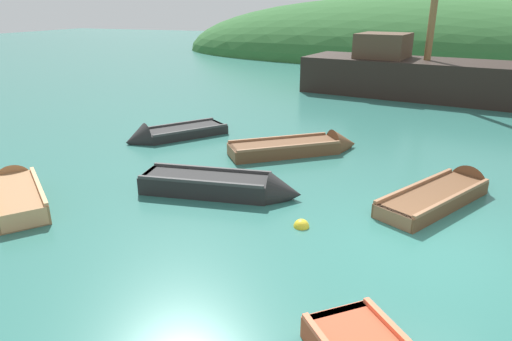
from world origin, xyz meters
TOP-DOWN VIEW (x-y plane):
  - ground_plane at (0.00, 0.00)m, footprint 120.00×120.00m
  - shore_hill at (-2.69, 33.47)m, footprint 39.12×19.32m
  - sailing_ship at (1.57, 14.32)m, footprint 18.27×5.70m
  - rowboat_far at (-4.23, 1.02)m, footprint 3.69×1.46m
  - rowboat_near_dock at (0.36, 2.57)m, footprint 2.60×3.69m
  - rowboat_outer_left at (-7.83, 4.43)m, footprint 2.77×3.24m
  - rowboat_center at (-8.30, -0.92)m, footprint 2.94×2.55m
  - rowboat_outer_right at (-3.47, 4.58)m, footprint 3.58×3.13m
  - buoy_yellow at (-2.23, 0.10)m, footprint 0.30×0.30m

SIDE VIEW (x-z plane):
  - ground_plane at x=0.00m, z-range 0.00..0.00m
  - shore_hill at x=-2.69m, z-range -4.67..4.67m
  - buoy_yellow at x=-2.23m, z-range -0.15..0.15m
  - rowboat_outer_left at x=-7.83m, z-range -0.44..0.59m
  - rowboat_near_dock at x=0.36m, z-range -0.35..0.54m
  - rowboat_outer_right at x=-3.47m, z-range -0.37..0.59m
  - rowboat_center at x=-8.30m, z-range -0.29..0.57m
  - rowboat_far at x=-4.23m, z-range -0.30..0.59m
  - sailing_ship at x=1.57m, z-range -5.09..6.28m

